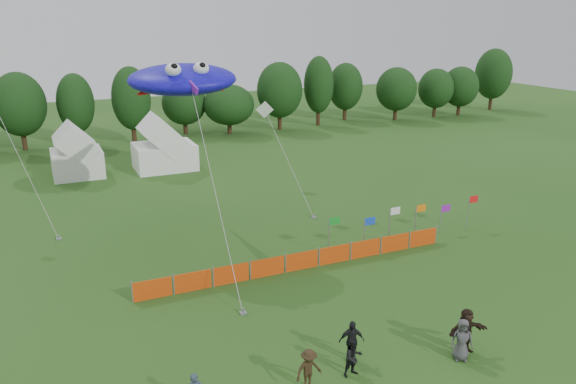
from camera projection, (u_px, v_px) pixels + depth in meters
name	position (u px, v px, depth m)	size (l,w,h in m)	color
ground	(349.00, 355.00, 22.66)	(160.00, 160.00, 0.00)	#234C16
treeline	(154.00, 102.00, 61.08)	(104.57, 8.78, 8.36)	#382314
tent_left	(76.00, 155.00, 47.54)	(4.15, 4.15, 3.66)	white
tent_right	(164.00, 148.00, 49.73)	(5.28, 4.22, 3.73)	white
barrier_fence	(302.00, 261.00, 30.19)	(17.90, 0.06, 1.00)	#CD3E0B
flag_row	(405.00, 219.00, 33.70)	(10.73, 0.71, 2.29)	gray
spectator_b	(354.00, 357.00, 21.18)	(0.75, 0.59, 1.55)	black
spectator_c	(309.00, 370.00, 20.37)	(1.06, 0.61, 1.63)	#302213
spectator_d	(351.00, 341.00, 22.07)	(1.02, 0.43, 1.74)	black
spectator_e	(462.00, 340.00, 22.14)	(0.86, 0.56, 1.76)	#434247
spectator_f	(466.00, 331.00, 22.60)	(1.79, 0.57, 1.93)	black
stingray_kite	(181.00, 79.00, 31.50)	(7.48, 17.65, 10.83)	#1A10E7
small_kite_white	(275.00, 132.00, 43.24)	(1.41, 9.99, 6.65)	white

